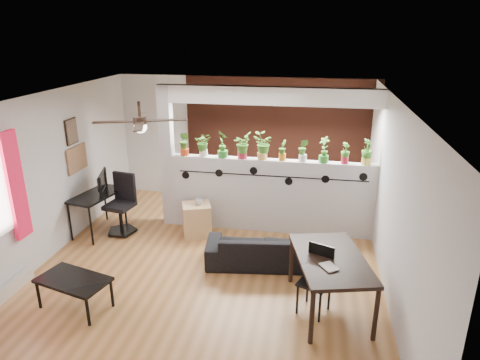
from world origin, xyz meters
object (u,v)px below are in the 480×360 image
object	(u,v)px
potted_plant_1	(203,144)
office_chair	(122,208)
dining_table	(331,263)
sofa	(264,249)
potted_plant_7	(324,149)
potted_plant_9	(367,151)
potted_plant_6	(303,149)
potted_plant_0	(184,143)
potted_plant_4	(262,145)
potted_plant_2	(223,143)
potted_plant_3	(242,145)
folding_chair	(318,273)
cube_shelf	(197,220)
ceiling_fan	(140,123)
coffee_table	(73,282)
potted_plant_5	(283,149)
potted_plant_8	(345,152)
computer_desk	(97,198)
cup	(199,202)

from	to	relation	value
potted_plant_1	office_chair	bearing A→B (deg)	-158.80
office_chair	dining_table	xyz separation A→B (m)	(3.63, -1.65, 0.20)
office_chair	dining_table	distance (m)	3.99
sofa	office_chair	size ratio (longest dim) A/B	1.60
potted_plant_7	potted_plant_9	world-z (taller)	potted_plant_7
potted_plant_7	sofa	world-z (taller)	potted_plant_7
potted_plant_6	potted_plant_7	bearing A→B (deg)	0.00
potted_plant_0	potted_plant_4	world-z (taller)	potted_plant_4
potted_plant_0	potted_plant_6	bearing A→B (deg)	0.00
potted_plant_6	office_chair	xyz separation A→B (m)	(-3.15, -0.54, -1.09)
potted_plant_2	sofa	distance (m)	2.03
potted_plant_0	potted_plant_3	distance (m)	1.05
potted_plant_4	potted_plant_7	bearing A→B (deg)	0.00
potted_plant_6	folding_chair	size ratio (longest dim) A/B	0.43
cube_shelf	sofa	bearing A→B (deg)	-51.15
ceiling_fan	coffee_table	bearing A→B (deg)	-125.34
potted_plant_0	potted_plant_3	xyz separation A→B (m)	(1.05, -0.00, 0.01)
potted_plant_1	potted_plant_5	distance (m)	1.40
potted_plant_4	potted_plant_5	xyz separation A→B (m)	(0.35, 0.00, -0.05)
potted_plant_3	potted_plant_8	distance (m)	1.76
potted_plant_4	coffee_table	world-z (taller)	potted_plant_4
ceiling_fan	potted_plant_8	distance (m)	3.44
computer_desk	potted_plant_8	bearing A→B (deg)	8.20
potted_plant_9	potted_plant_3	bearing A→B (deg)	-180.00
potted_plant_2	cube_shelf	xyz separation A→B (m)	(-0.39, -0.43, -1.31)
potted_plant_5	potted_plant_7	world-z (taller)	potted_plant_7
potted_plant_6	potted_plant_8	world-z (taller)	potted_plant_6
potted_plant_9	computer_desk	size ratio (longest dim) A/B	0.40
potted_plant_6	dining_table	xyz separation A→B (m)	(0.48, -2.19, -0.88)
office_chair	coffee_table	bearing A→B (deg)	-81.29
cube_shelf	folding_chair	xyz separation A→B (m)	(2.12, -1.79, 0.24)
potted_plant_6	potted_plant_9	bearing A→B (deg)	0.00
potted_plant_2	potted_plant_5	world-z (taller)	potted_plant_2
potted_plant_4	potted_plant_9	world-z (taller)	potted_plant_4
potted_plant_9	cup	xyz separation A→B (m)	(-2.80, -0.43, -0.94)
ceiling_fan	folding_chair	world-z (taller)	ceiling_fan
office_chair	sofa	bearing A→B (deg)	-14.01
potted_plant_4	potted_plant_8	world-z (taller)	potted_plant_4
potted_plant_6	sofa	size ratio (longest dim) A/B	0.23
potted_plant_4	office_chair	size ratio (longest dim) A/B	0.44
potted_plant_2	folding_chair	xyz separation A→B (m)	(1.73, -2.23, -1.07)
ceiling_fan	potted_plant_4	world-z (taller)	ceiling_fan
sofa	dining_table	xyz separation A→B (m)	(0.98, -0.99, 0.42)
potted_plant_7	coffee_table	distance (m)	4.37
potted_plant_0	cup	bearing A→B (deg)	-50.31
potted_plant_8	cube_shelf	distance (m)	2.83
computer_desk	folding_chair	distance (m)	4.22
potted_plant_5	potted_plant_7	distance (m)	0.70
potted_plant_7	coffee_table	size ratio (longest dim) A/B	0.43
office_chair	potted_plant_3	bearing A→B (deg)	14.47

